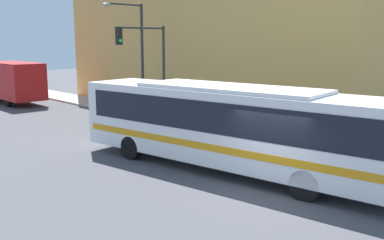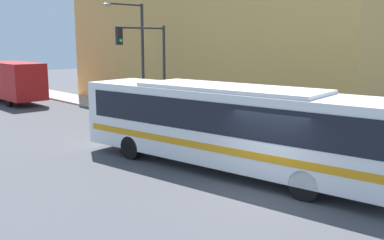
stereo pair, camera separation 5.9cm
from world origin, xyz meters
name	(u,v)px [view 2 (the right image)]	position (x,y,z in m)	size (l,w,h in m)	color
ground_plane	(272,192)	(0.00, 0.00, 0.00)	(120.00, 120.00, 0.00)	#47474C
sidewalk	(98,104)	(5.79, 20.00, 0.06)	(2.59, 70.00, 0.13)	#A8A399
building_facade	(205,33)	(10.09, 13.21, 5.13)	(6.00, 24.41, 10.27)	tan
city_bus	(229,122)	(0.72, 2.49, 1.77)	(4.39, 12.68, 3.07)	white
delivery_truck	(11,81)	(1.63, 25.53, 1.67)	(2.33, 8.36, 3.08)	#B21919
fire_hydrant	(284,136)	(5.10, 3.15, 0.48)	(0.24, 0.33, 0.71)	#999999
traffic_light_pole	(148,56)	(4.14, 11.62, 3.80)	(3.28, 0.35, 5.35)	#2D2D2D
parking_meter	(200,111)	(5.10, 8.49, 0.97)	(0.14, 0.14, 1.24)	#2D2D2D
street_lamp	(137,49)	(4.96, 13.80, 4.16)	(2.76, 0.28, 6.69)	#2D2D2D
pedestrian_near_corner	(156,98)	(6.22, 13.70, 1.08)	(0.34, 0.34, 1.85)	#23283D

